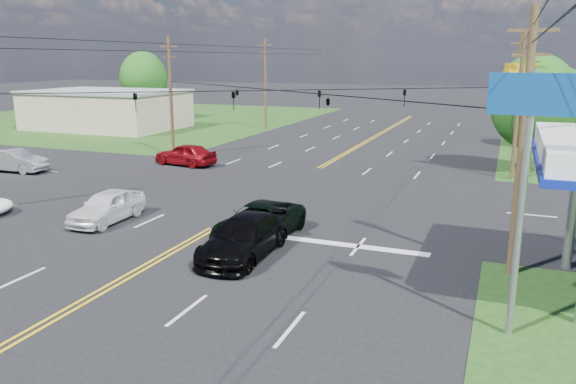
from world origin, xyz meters
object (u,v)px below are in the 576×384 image
at_px(pole_left_far, 265,82).
at_px(pickup_white, 107,206).
at_px(pole_nw, 171,95).
at_px(tree_right_a, 534,102).
at_px(pickup_dkgreen, 259,222).
at_px(sedan_silver, 15,161).
at_px(polesign_se, 528,134).
at_px(tree_far_l, 143,79).
at_px(retail_nw, 107,111).
at_px(pole_right_far, 517,87).
at_px(suv_black, 244,237).
at_px(pole_se, 522,143).
at_px(tree_right_b, 560,101).
at_px(pole_ne, 518,104).

xyz_separation_m(pole_left_far, pickup_white, (7.64, -36.77, -4.40)).
xyz_separation_m(pole_nw, tree_right_a, (27.00, 3.00, -0.05)).
relative_size(pickup_dkgreen, sedan_silver, 1.15).
bearing_deg(polesign_se, pickup_dkgreen, 152.09).
height_order(pickup_white, sedan_silver, sedan_silver).
relative_size(tree_far_l, pickup_dkgreen, 1.57).
xyz_separation_m(retail_nw, pole_right_far, (43.00, 6.00, 3.17)).
distance_m(retail_nw, suv_black, 46.53).
height_order(pickup_dkgreen, pickup_white, pickup_dkgreen).
bearing_deg(polesign_se, pole_left_far, 121.76).
bearing_deg(tree_right_a, pole_right_far, 93.58).
height_order(pole_se, tree_far_l, pole_se).
relative_size(pole_left_far, pickup_dkgreen, 1.81).
xyz_separation_m(retail_nw, pole_se, (43.00, -31.00, 2.92)).
bearing_deg(pole_left_far, tree_far_l, 168.11).
xyz_separation_m(tree_right_b, sedan_silver, (-36.06, -25.00, -3.43)).
bearing_deg(tree_right_a, retail_nw, 167.20).
xyz_separation_m(pole_ne, tree_right_a, (1.00, 3.00, -0.05)).
distance_m(sedan_silver, polesign_se, 35.42).
relative_size(pole_ne, pickup_white, 2.11).
height_order(pole_right_far, tree_far_l, pole_right_far).
relative_size(retail_nw, tree_far_l, 1.83).
xyz_separation_m(pickup_dkgreen, pickup_white, (-7.98, -0.27, -0.00)).
relative_size(pole_nw, pickup_white, 2.11).
height_order(pole_ne, suv_black, pole_ne).
xyz_separation_m(pole_se, polesign_se, (0.00, -5.00, 0.91)).
relative_size(pole_se, suv_black, 1.73).
height_order(tree_right_a, pickup_dkgreen, tree_right_a).
relative_size(pole_se, sedan_silver, 1.98).
xyz_separation_m(pole_nw, polesign_se, (26.00, -23.00, 0.91)).
bearing_deg(retail_nw, tree_right_b, 2.46).
xyz_separation_m(pole_left_far, tree_right_a, (27.00, -16.00, -0.30)).
xyz_separation_m(pole_se, tree_far_l, (-45.00, 41.00, 0.28)).
xyz_separation_m(tree_far_l, pickup_white, (26.64, -40.77, -4.43)).
xyz_separation_m(tree_right_a, pickup_white, (-19.36, -20.77, -4.10)).
xyz_separation_m(pickup_dkgreen, suv_black, (0.38, -2.28, 0.03)).
height_order(suv_black, polesign_se, polesign_se).
distance_m(pole_se, pickup_dkgreen, 11.19).
bearing_deg(pickup_dkgreen, tree_far_l, 132.95).
distance_m(retail_nw, pickup_white, 39.44).
relative_size(retail_nw, pole_ne, 1.68).
distance_m(pickup_white, sedan_silver, 16.19).
distance_m(pole_nw, tree_right_b, 33.10).
xyz_separation_m(pickup_white, sedan_silver, (-14.20, 7.77, 0.02)).
bearing_deg(pickup_dkgreen, pole_ne, 61.74).
bearing_deg(sedan_silver, pole_nw, -36.52).
height_order(pole_right_far, pickup_dkgreen, pole_right_far).
bearing_deg(pole_ne, tree_right_b, 76.87).
bearing_deg(pole_se, tree_right_b, 83.95).
height_order(pole_ne, pickup_white, pole_ne).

